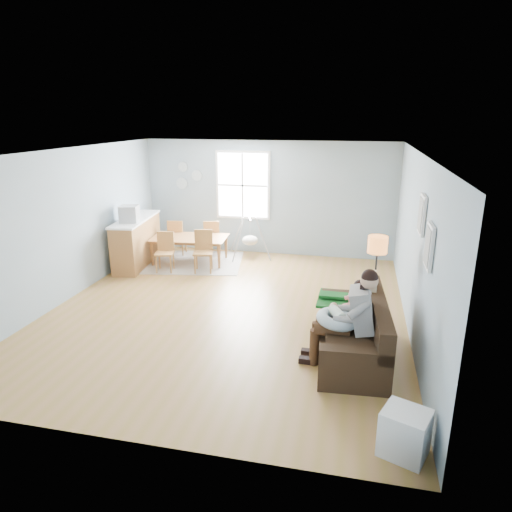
% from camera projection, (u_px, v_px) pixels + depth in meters
% --- Properties ---
extents(room, '(8.40, 9.40, 3.90)m').
position_uv_depth(room, '(225.00, 170.00, 7.28)').
color(room, olive).
extents(window, '(1.32, 0.08, 1.62)m').
position_uv_depth(window, '(243.00, 185.00, 10.86)').
color(window, white).
rests_on(window, room).
extents(pictures, '(0.05, 1.34, 0.74)m').
position_uv_depth(pictures, '(425.00, 229.00, 5.85)').
color(pictures, white).
rests_on(pictures, room).
extents(wall_plates, '(0.67, 0.02, 0.66)m').
position_uv_depth(wall_plates, '(187.00, 176.00, 11.11)').
color(wall_plates, '#879DA3').
rests_on(wall_plates, room).
extents(sofa, '(1.02, 2.12, 0.84)m').
position_uv_depth(sofa, '(356.00, 335.00, 6.41)').
color(sofa, black).
rests_on(sofa, room).
extents(green_throw, '(0.96, 0.77, 0.04)m').
position_uv_depth(green_throw, '(349.00, 300.00, 7.00)').
color(green_throw, '#135325').
rests_on(green_throw, sofa).
extents(beige_pillow, '(0.14, 0.50, 0.50)m').
position_uv_depth(beige_pillow, '(371.00, 291.00, 6.75)').
color(beige_pillow, '#B9A58D').
rests_on(beige_pillow, sofa).
extents(father, '(0.98, 0.46, 1.38)m').
position_uv_depth(father, '(349.00, 314.00, 6.02)').
color(father, gray).
rests_on(father, sofa).
extents(nursing_pillow, '(0.63, 0.61, 0.23)m').
position_uv_depth(nursing_pillow, '(337.00, 319.00, 6.07)').
color(nursing_pillow, silver).
rests_on(nursing_pillow, father).
extents(infant, '(0.25, 0.39, 0.14)m').
position_uv_depth(infant, '(336.00, 312.00, 6.08)').
color(infant, silver).
rests_on(infant, nursing_pillow).
extents(toddler, '(0.54, 0.27, 0.84)m').
position_uv_depth(toddler, '(351.00, 302.00, 6.48)').
color(toddler, white).
rests_on(toddler, sofa).
extents(floor_lamp, '(0.30, 0.30, 1.49)m').
position_uv_depth(floor_lamp, '(377.00, 252.00, 7.01)').
color(floor_lamp, black).
rests_on(floor_lamp, room).
extents(storage_cube, '(0.55, 0.52, 0.49)m').
position_uv_depth(storage_cube, '(404.00, 433.00, 4.52)').
color(storage_cube, white).
rests_on(storage_cube, room).
extents(rug, '(2.59, 2.14, 0.01)m').
position_uv_depth(rug, '(190.00, 262.00, 10.52)').
color(rug, gray).
rests_on(rug, room).
extents(dining_table, '(1.77, 1.09, 0.59)m').
position_uv_depth(dining_table, '(190.00, 250.00, 10.43)').
color(dining_table, brown).
rests_on(dining_table, rug).
extents(chair_sw, '(0.45, 0.45, 0.85)m').
position_uv_depth(chair_sw, '(165.00, 249.00, 9.85)').
color(chair_sw, '#946033').
rests_on(chair_sw, rug).
extents(chair_se, '(0.49, 0.49, 0.90)m').
position_uv_depth(chair_se, '(203.00, 248.00, 9.80)').
color(chair_se, '#946033').
rests_on(chair_se, rug).
extents(chair_nw, '(0.44, 0.44, 0.87)m').
position_uv_depth(chair_nw, '(177.00, 235.00, 10.94)').
color(chair_nw, '#946033').
rests_on(chair_nw, rug).
extents(chair_ne, '(0.49, 0.49, 0.87)m').
position_uv_depth(chair_ne, '(212.00, 236.00, 10.90)').
color(chair_ne, '#946033').
rests_on(chair_ne, rug).
extents(counter, '(0.79, 1.96, 1.06)m').
position_uv_depth(counter, '(137.00, 241.00, 10.25)').
color(counter, brown).
rests_on(counter, room).
extents(monitor, '(0.44, 0.42, 0.35)m').
position_uv_depth(monitor, '(129.00, 214.00, 9.70)').
color(monitor, '#AAAAAF').
rests_on(monitor, counter).
extents(baby_swing, '(1.16, 1.17, 0.93)m').
position_uv_depth(baby_swing, '(250.00, 240.00, 10.83)').
color(baby_swing, '#AAAAAF').
rests_on(baby_swing, room).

